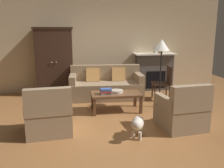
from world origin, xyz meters
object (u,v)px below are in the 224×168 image
book_stack (106,91)px  floor_lamp (162,49)px  couch (106,86)px  side_chair_wooden (165,81)px  mantel_vase_cream (155,50)px  armchair_near_right (182,112)px  fruit_bowl (117,91)px  fireplace (154,71)px  armchair_near_left (49,116)px  mantel_vase_bronze (161,50)px  armoire (55,61)px  coffee_table (116,95)px  dog (138,124)px

book_stack → floor_lamp: floor_lamp is taller
couch → side_chair_wooden: size_ratio=2.18×
mantel_vase_cream → floor_lamp: (-0.44, -1.72, 0.16)m
mantel_vase_cream → armchair_near_right: 3.19m
couch → fruit_bowl: size_ratio=6.60×
fireplace → mantel_vase_cream: (-0.00, -0.02, 0.66)m
armchair_near_left → floor_lamp: bearing=24.9°
armchair_near_left → book_stack: bearing=40.1°
fruit_bowl → mantel_vase_bronze: (1.67, 1.78, 0.77)m
couch → floor_lamp: size_ratio=1.22×
armoire → floor_lamp: bearing=-33.5°
couch → floor_lamp: (1.14, -1.02, 1.06)m
book_stack → armchair_near_right: (1.28, -1.13, -0.17)m
armoire → mantel_vase_cream: size_ratio=9.04×
armchair_near_left → coffee_table: bearing=36.7°
fruit_bowl → mantel_vase_cream: size_ratio=1.43×
fireplace → mantel_vase_bronze: (0.18, -0.02, 0.65)m
fruit_bowl → mantel_vase_cream: (1.49, 1.78, 0.78)m
fireplace → floor_lamp: floor_lamp is taller
fruit_bowl → book_stack: (-0.26, -0.12, 0.03)m
couch → mantel_vase_cream: mantel_vase_cream is taller
coffee_table → book_stack: bearing=-164.2°
armoire → floor_lamp: (2.51, -1.66, 0.44)m
dog → fireplace: bearing=67.2°
fireplace → armchair_near_right: size_ratio=1.43×
armchair_near_left → side_chair_wooden: 3.30m
book_stack → coffee_table: bearing=15.8°
couch → armchair_near_left: size_ratio=2.23×
couch → mantel_vase_cream: 1.95m
fireplace → book_stack: 2.60m
armchair_near_left → side_chair_wooden: bearing=32.0°
couch → dog: (0.19, -2.59, -0.07)m
dog → armoire: bearing=115.8°
armoire → book_stack: bearing=-56.8°
coffee_table → fruit_bowl: size_ratio=3.71×
book_stack → mantel_vase_bronze: mantel_vase_bronze is taller
fireplace → coffee_table: (-1.51, -1.85, -0.20)m
fireplace → side_chair_wooden: (-0.09, -1.13, -0.06)m
fruit_bowl → floor_lamp: size_ratio=0.19×
couch → mantel_vase_bronze: mantel_vase_bronze is taller
couch → coffee_table: couch is taller
side_chair_wooden → dog: side_chair_wooden is taller
fireplace → mantel_vase_bronze: size_ratio=6.48×
book_stack → armoire: bearing=123.2°
dog → armchair_near_left: bearing=163.9°
couch → fireplace: bearing=24.4°
side_chair_wooden → floor_lamp: size_ratio=0.56×
mantel_vase_cream → armchair_near_right: bearing=-98.9°
mantel_vase_cream → armchair_near_left: 4.16m
side_chair_wooden → dog: bearing=-120.8°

